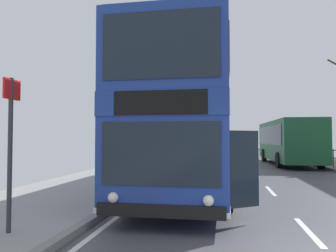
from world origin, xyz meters
TOP-DOWN VIEW (x-y plane):
  - double_decker_bus_main at (-2.69, 7.40)m, footprint 3.24×11.30m
  - background_bus_far_lane at (2.82, 19.04)m, footprint 2.81×9.49m
  - bus_stop_sign_near at (-5.28, 1.15)m, footprint 0.08×0.44m

SIDE VIEW (x-z plane):
  - background_bus_far_lane at x=2.82m, z-range 0.14..3.07m
  - bus_stop_sign_near at x=-5.28m, z-range 0.45..3.15m
  - double_decker_bus_main at x=-2.69m, z-range 0.10..4.54m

